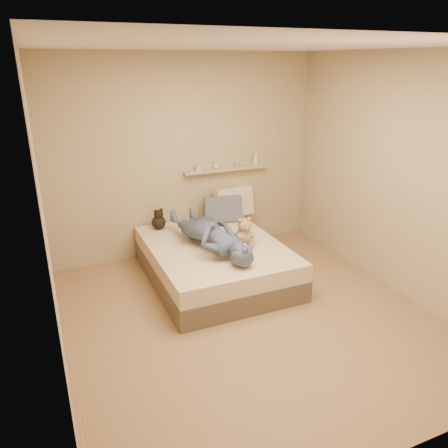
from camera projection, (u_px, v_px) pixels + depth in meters
name	position (u px, v px, depth m)	size (l,w,h in m)	color
room	(252.00, 196.00, 4.05)	(3.80, 3.80, 3.80)	#946E4C
bed	(215.00, 261.00, 5.23)	(1.50, 1.90, 0.45)	brown
game_console	(239.00, 248.00, 4.68)	(0.18, 0.09, 0.06)	silver
teddy_bear	(244.00, 234.00, 5.07)	(0.29, 0.28, 0.35)	#A07D57
dark_plush	(159.00, 220.00, 5.57)	(0.18, 0.18, 0.28)	black
pillow_cream	(234.00, 202.00, 6.03)	(0.55, 0.16, 0.40)	beige
pillow_grey	(223.00, 209.00, 5.83)	(0.50, 0.14, 0.34)	slate
person	(211.00, 234.00, 5.00)	(0.53, 1.45, 0.35)	#4A5874
wall_shelf	(226.00, 169.00, 5.91)	(1.20, 0.12, 0.03)	tan
shelf_bottles	(232.00, 163.00, 5.91)	(0.93, 0.12, 0.21)	silver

